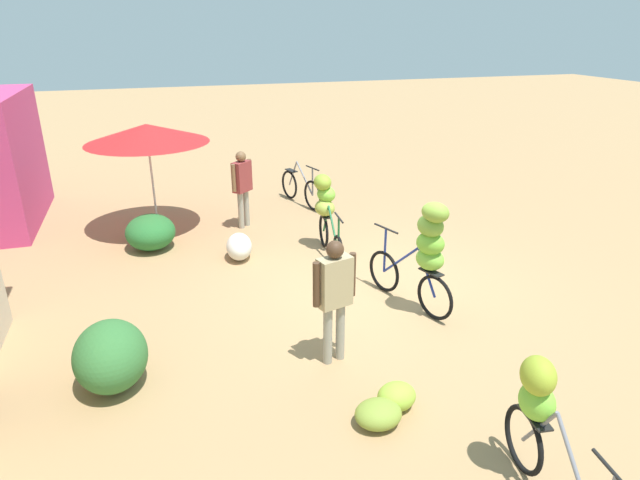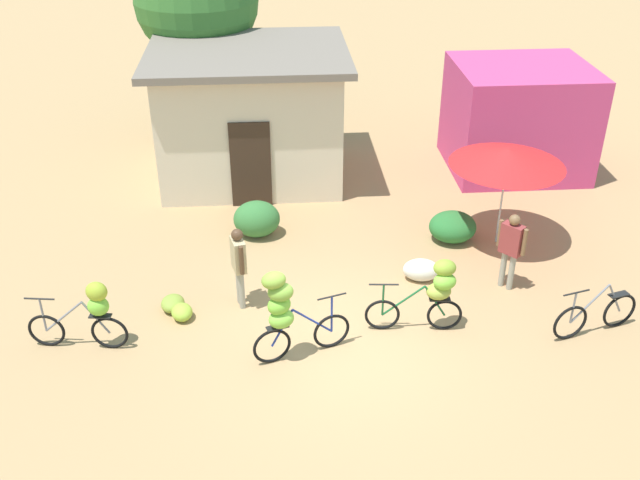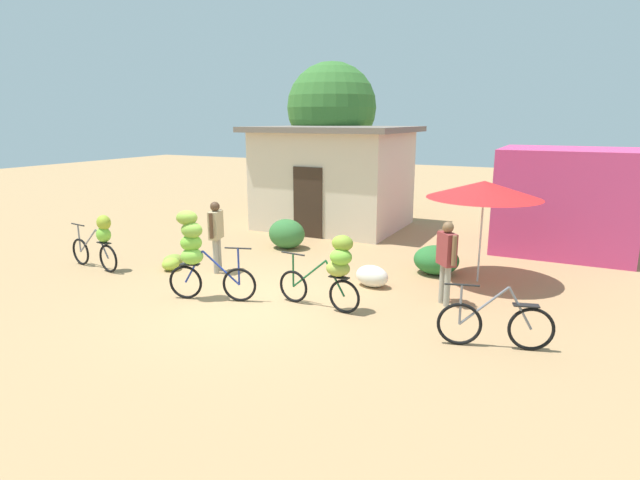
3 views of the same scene
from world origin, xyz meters
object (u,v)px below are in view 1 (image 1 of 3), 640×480
at_px(bicycle_center_loaded, 326,208).
at_px(produce_sack, 239,246).
at_px(market_umbrella, 147,133).
at_px(person_bystander, 335,290).
at_px(bicycle_leftmost, 545,425).
at_px(bicycle_near_pile, 426,248).
at_px(banana_pile_on_ground, 387,406).
at_px(person_vendor, 242,182).
at_px(bicycle_by_shop, 301,189).

distance_m(bicycle_center_loaded, produce_sack, 1.67).
distance_m(market_umbrella, person_bystander, 5.67).
height_order(bicycle_leftmost, person_bystander, person_bystander).
distance_m(market_umbrella, bicycle_near_pile, 5.76).
bearing_deg(banana_pile_on_ground, bicycle_leftmost, -146.70).
relative_size(produce_sack, person_vendor, 0.45).
height_order(bicycle_leftmost, produce_sack, bicycle_leftmost).
bearing_deg(bicycle_center_loaded, market_umbrella, 55.37).
xyz_separation_m(bicycle_leftmost, person_vendor, (7.36, 1.24, 0.21)).
bearing_deg(bicycle_by_shop, produce_sack, 144.81).
height_order(market_umbrella, person_vendor, market_umbrella).
height_order(bicycle_by_shop, person_vendor, person_vendor).
xyz_separation_m(bicycle_by_shop, banana_pile_on_ground, (-7.17, 1.08, -0.23)).
bearing_deg(person_vendor, person_bystander, -177.54).
height_order(bicycle_leftmost, bicycle_near_pile, bicycle_near_pile).
bearing_deg(person_vendor, bicycle_leftmost, -170.41).
height_order(bicycle_by_shop, produce_sack, bicycle_by_shop).
xyz_separation_m(banana_pile_on_ground, person_vendor, (6.09, 0.41, 0.80)).
relative_size(produce_sack, person_bystander, 0.45).
bearing_deg(market_umbrella, bicycle_center_loaded, -124.63).
bearing_deg(bicycle_leftmost, bicycle_by_shop, -1.64).
bearing_deg(bicycle_near_pile, produce_sack, 38.96).
bearing_deg(bicycle_leftmost, person_bystander, 23.14).
distance_m(bicycle_near_pile, produce_sack, 3.50).
bearing_deg(person_bystander, bicycle_by_shop, -11.92).
bearing_deg(bicycle_by_shop, person_vendor, 126.05).
height_order(bicycle_by_shop, banana_pile_on_ground, bicycle_by_shop).
xyz_separation_m(bicycle_leftmost, bicycle_center_loaded, (5.70, 0.05, 0.09)).
bearing_deg(market_umbrella, produce_sack, -144.67).
distance_m(market_umbrella, produce_sack, 2.84).
distance_m(bicycle_leftmost, person_bystander, 2.63).
bearing_deg(bicycle_center_loaded, bicycle_near_pile, -166.76).
relative_size(bicycle_leftmost, produce_sack, 2.40).
height_order(bicycle_center_loaded, produce_sack, bicycle_center_loaded).
bearing_deg(produce_sack, market_umbrella, 35.33).
relative_size(bicycle_by_shop, produce_sack, 2.32).
bearing_deg(market_umbrella, person_vendor, -100.56).
height_order(banana_pile_on_ground, person_bystander, person_bystander).
distance_m(market_umbrella, banana_pile_on_ground, 6.96).
xyz_separation_m(bicycle_leftmost, bicycle_by_shop, (8.44, -0.24, -0.36)).
height_order(market_umbrella, bicycle_center_loaded, market_umbrella).
xyz_separation_m(bicycle_by_shop, person_bystander, (-6.03, 1.27, 0.59)).
distance_m(bicycle_leftmost, produce_sack, 6.06).
height_order(bicycle_near_pile, produce_sack, bicycle_near_pile).
distance_m(person_vendor, person_bystander, 4.96).
relative_size(bicycle_leftmost, person_bystander, 1.07).
bearing_deg(person_vendor, bicycle_by_shop, -53.95).
relative_size(market_umbrella, bicycle_center_loaded, 1.37).
relative_size(market_umbrella, bicycle_leftmost, 1.36).
xyz_separation_m(produce_sack, person_vendor, (1.54, -0.36, 0.72)).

